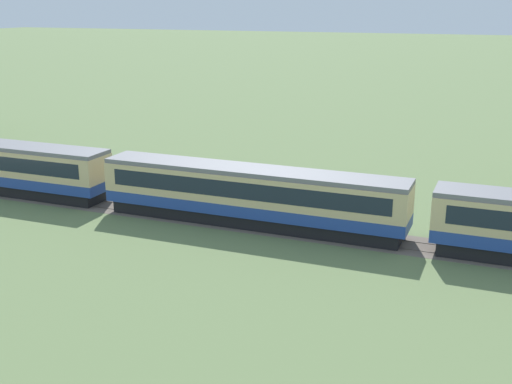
% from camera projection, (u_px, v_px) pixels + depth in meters
% --- Properties ---
extents(passenger_train, '(112.66, 3.10, 4.00)m').
position_uv_depth(passenger_train, '(255.00, 194.00, 43.39)').
color(passenger_train, '#234293').
rests_on(passenger_train, ground_plane).
extents(railway_track, '(174.67, 3.60, 0.04)m').
position_uv_depth(railway_track, '(372.00, 240.00, 41.09)').
color(railway_track, '#665B51').
rests_on(railway_track, ground_plane).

